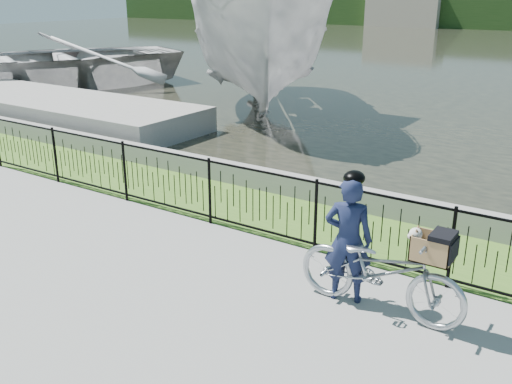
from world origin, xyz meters
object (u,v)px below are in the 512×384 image
Objects in this scene: bicycle_rig at (381,270)px; cyclist at (348,238)px; dock at (57,108)px; boat_far at (52,61)px; boat_near at (262,40)px.

bicycle_rig is 1.23× the size of cyclist.
cyclist reaches higher than dock.
boat_far is (-5.27, 4.00, 0.71)m from dock.
dock is at bearing -37.22° from boat_far.
cyclist is 0.14× the size of boat_far.
bicycle_rig is at bearing -21.76° from dock.
cyclist is at bearing -51.85° from boat_near.
boat_near is 9.62m from boat_far.
dock is 13.43m from bicycle_rig.
cyclist is (-0.48, 0.05, 0.28)m from bicycle_rig.
boat_near is (4.24, 4.95, 1.89)m from dock.
bicycle_rig is 0.17× the size of boat_far.
boat_near reaches higher than dock.
dock is 12.98m from cyclist.
boat_near is (-8.24, 9.93, 1.68)m from bicycle_rig.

